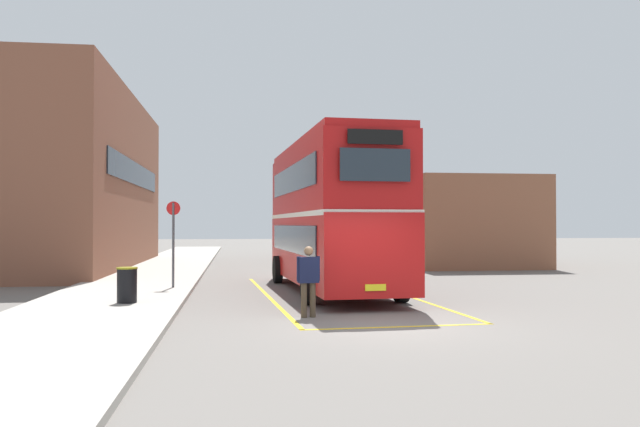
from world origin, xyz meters
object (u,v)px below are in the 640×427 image
(single_deck_bus, at_px, (342,233))
(pedestrian_boarding, at_px, (308,276))
(litter_bin, at_px, (127,285))
(bus_stop_sign, at_px, (173,236))
(double_decker_bus, at_px, (330,213))

(single_deck_bus, bearing_deg, pedestrian_boarding, -101.18)
(single_deck_bus, xyz_separation_m, litter_bin, (-9.38, -22.74, -1.04))
(pedestrian_boarding, xyz_separation_m, bus_stop_sign, (-3.67, 6.17, 0.85))
(single_deck_bus, height_order, pedestrian_boarding, single_deck_bus)
(double_decker_bus, bearing_deg, single_deck_bus, 79.50)
(pedestrian_boarding, bearing_deg, litter_bin, 153.49)
(double_decker_bus, bearing_deg, bus_stop_sign, 173.78)
(double_decker_bus, relative_size, pedestrian_boarding, 6.44)
(single_deck_bus, bearing_deg, bus_stop_sign, -114.59)
(pedestrian_boarding, xyz_separation_m, litter_bin, (-4.45, 2.22, -0.35))
(pedestrian_boarding, height_order, litter_bin, pedestrian_boarding)
(double_decker_bus, bearing_deg, pedestrian_boarding, -103.50)
(single_deck_bus, xyz_separation_m, pedestrian_boarding, (-4.93, -24.96, -0.69))
(single_deck_bus, relative_size, litter_bin, 9.43)
(double_decker_bus, distance_m, bus_stop_sign, 5.10)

